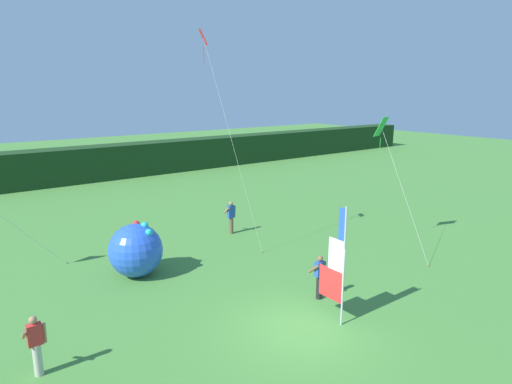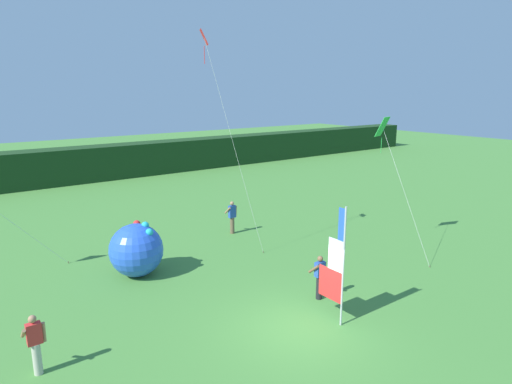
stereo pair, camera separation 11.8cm
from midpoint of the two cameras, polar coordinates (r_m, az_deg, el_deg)
name	(u,v)px [view 1 (the left image)]	position (r m, az deg, el deg)	size (l,w,h in m)	color
ground_plane	(301,328)	(14.40, 5.49, -17.00)	(120.00, 120.00, 0.00)	#478438
distant_treeline	(63,166)	(37.59, -23.56, 3.05)	(80.00, 2.40, 2.74)	#193819
banner_flag	(336,267)	(14.13, 10.04, -9.44)	(0.06, 1.03, 3.84)	#B7B7BC
person_near_banner	(231,216)	(22.60, -3.37, -3.15)	(0.55, 0.48, 1.69)	brown
person_mid_field	(320,276)	(15.89, 7.94, -10.62)	(0.55, 0.48, 1.60)	black
person_far_left	(36,344)	(13.20, -26.66, -17.04)	(0.55, 0.48, 1.66)	#B7B2A3
inflatable_balloon	(136,250)	(18.14, -15.35, -7.22)	(2.10, 2.10, 2.17)	blue
kite_green_diamond_0	(383,132)	(20.51, 15.81, 7.42)	(0.77, 3.29, 6.02)	brown
kite_red_diamond_1	(209,60)	(18.97, -6.22, 16.53)	(2.23, 1.72, 9.55)	brown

